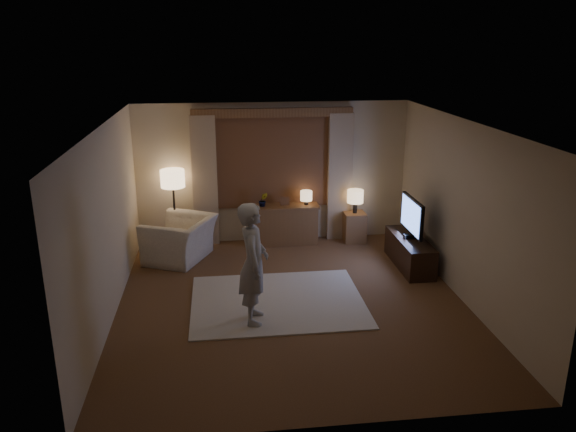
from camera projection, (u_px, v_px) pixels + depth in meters
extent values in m
cube|color=brown|center=(292.00, 303.00, 8.19)|extent=(5.00, 5.50, 0.02)
cube|color=silver|center=(292.00, 124.00, 7.40)|extent=(5.00, 5.50, 0.02)
cube|color=beige|center=(273.00, 173.00, 10.40)|extent=(5.00, 0.02, 2.60)
cube|color=beige|center=(331.00, 309.00, 5.19)|extent=(5.00, 0.02, 2.60)
cube|color=beige|center=(106.00, 225.00, 7.50)|extent=(0.02, 5.50, 2.60)
cube|color=beige|center=(464.00, 212.00, 8.09)|extent=(0.02, 5.50, 2.60)
cube|color=black|center=(273.00, 160.00, 10.30)|extent=(2.00, 0.01, 1.70)
cube|color=brown|center=(273.00, 160.00, 10.29)|extent=(2.08, 0.04, 1.78)
cube|color=tan|center=(205.00, 182.00, 10.18)|extent=(0.45, 0.12, 2.40)
cube|color=tan|center=(340.00, 177.00, 10.48)|extent=(0.45, 0.12, 2.40)
cube|color=brown|center=(273.00, 113.00, 9.98)|extent=(2.90, 0.14, 0.16)
cube|color=beige|center=(278.00, 301.00, 8.22)|extent=(2.50, 2.00, 0.02)
cube|color=brown|center=(285.00, 225.00, 10.47)|extent=(1.20, 0.40, 0.70)
cube|color=brown|center=(285.00, 202.00, 10.33)|extent=(0.16, 0.02, 0.20)
imported|color=#999999|center=(263.00, 200.00, 10.27)|extent=(0.17, 0.13, 0.30)
cylinder|color=black|center=(306.00, 204.00, 10.39)|extent=(0.08, 0.08, 0.12)
cylinder|color=#FFD099|center=(306.00, 196.00, 10.35)|extent=(0.22, 0.22, 0.18)
cylinder|color=black|center=(177.00, 247.00, 10.34)|extent=(0.31, 0.31, 0.03)
cylinder|color=black|center=(175.00, 218.00, 10.16)|extent=(0.04, 0.04, 1.16)
cylinder|color=#FFD099|center=(173.00, 179.00, 9.94)|extent=(0.43, 0.43, 0.31)
imported|color=beige|center=(180.00, 239.00, 9.69)|extent=(1.37, 1.44, 0.74)
cube|color=brown|center=(354.00, 227.00, 10.60)|extent=(0.40, 0.40, 0.56)
cylinder|color=black|center=(355.00, 208.00, 10.48)|extent=(0.08, 0.08, 0.20)
cylinder|color=#FFD099|center=(355.00, 196.00, 10.42)|extent=(0.30, 0.30, 0.24)
cube|color=black|center=(410.00, 252.00, 9.44)|extent=(0.45, 1.40, 0.50)
cube|color=black|center=(411.00, 236.00, 9.35)|extent=(0.23, 0.11, 0.06)
cube|color=black|center=(412.00, 216.00, 9.24)|extent=(0.05, 0.95, 0.58)
cube|color=#5A86F5|center=(410.00, 216.00, 9.24)|extent=(0.00, 0.88, 0.52)
imported|color=#B6B0A8|center=(253.00, 263.00, 7.40)|extent=(0.45, 0.64, 1.67)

